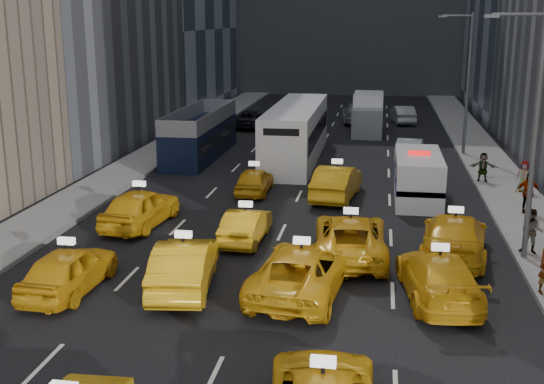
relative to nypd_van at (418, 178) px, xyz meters
The scene contains 29 objects.
sidewalk_west 17.05m from the nypd_van, 163.57° to the left, with size 3.00×90.00×0.15m, color gray.
sidewalk_east 6.79m from the nypd_van, 45.81° to the left, with size 3.00×90.00×0.15m, color gray.
curb_west 15.66m from the nypd_van, 162.07° to the left, with size 0.15×90.00×0.18m, color slate.
curb_east 5.88m from the nypd_van, 56.14° to the left, with size 0.15×90.00×0.18m, color slate.
streetlight_near 9.64m from the nypd_van, 67.69° to the right, with size 2.15×0.22×9.00m.
streetlight_far 12.86m from the nypd_van, 74.12° to the left, with size 2.15×0.22×9.00m.
taxi_8 17.94m from the nypd_van, 130.96° to the right, with size 1.79×4.46×1.52m, color gold.
taxi_9 15.05m from the nypd_van, 122.66° to the right, with size 1.75×5.01×1.65m, color gold.
taxi_10 13.21m from the nypd_van, 108.83° to the right, with size 2.63×5.71×1.59m, color gold.
taxi_11 12.28m from the nypd_van, 89.65° to the right, with size 2.13×5.24×1.52m, color gold.
taxi_12 13.47m from the nypd_van, 152.24° to the right, with size 1.96×4.87×1.66m, color gold.
taxi_13 10.36m from the nypd_van, 133.06° to the right, with size 1.40×4.02×1.33m, color gold.
taxi_14 9.27m from the nypd_van, 108.04° to the right, with size 2.64×5.73×1.59m, color gold.
taxi_15 8.30m from the nypd_van, 83.49° to the right, with size 2.30×5.67×1.64m, color gold.
taxi_16 8.15m from the nypd_van, behind, with size 1.57×3.89×1.33m, color gold.
taxi_17 3.96m from the nypd_van, behind, with size 1.75×5.02×1.65m, color gold.
nypd_van is the anchor object (origin of this frame).
double_decker 15.83m from the nypd_van, 146.67° to the left, with size 3.21×10.66×3.06m.
city_bus 11.33m from the nypd_van, 128.75° to the left, with size 4.01×13.46×3.43m.
box_truck 19.92m from the nypd_van, 98.30° to the left, with size 2.85×6.71×2.98m.
misc_car_0 9.56m from the nypd_van, 90.13° to the left, with size 1.52×4.36×1.44m, color #ACAEB4.
misc_car_1 24.25m from the nypd_van, 120.41° to the left, with size 2.39×5.18×1.44m, color black.
misc_car_2 25.26m from the nypd_van, 98.84° to the left, with size 2.35×5.78×1.68m, color gray.
misc_car_3 23.33m from the nypd_van, 108.54° to the left, with size 1.91×4.75×1.62m, color black.
misc_car_4 25.26m from the nypd_van, 90.14° to the left, with size 1.58×4.53×1.49m, color #999BA0.
pedestrian_1 8.59m from the nypd_van, 63.85° to the right, with size 0.83×0.45×1.71m, color gray.
pedestrian_3 5.15m from the nypd_van, 23.05° to the right, with size 1.08×0.49×1.85m, color gray.
pedestrian_4 5.69m from the nypd_van, 20.02° to the left, with size 0.77×0.42×1.57m, color gray.
pedestrian_5 5.35m from the nypd_van, 47.50° to the left, with size 1.44×0.41×1.55m, color gray.
Camera 1 is at (3.87, -12.84, 8.72)m, focal length 45.00 mm.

